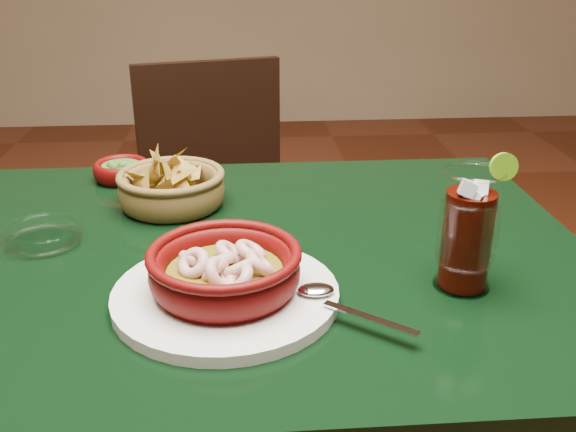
{
  "coord_description": "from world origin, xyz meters",
  "views": [
    {
      "loc": [
        0.07,
        -0.88,
        1.18
      ],
      "look_at": [
        0.14,
        -0.02,
        0.81
      ],
      "focal_mm": 40.0,
      "sensor_mm": 36.0,
      "label": 1
    }
  ],
  "objects": [
    {
      "name": "chip_basket",
      "position": [
        -0.05,
        0.18,
        0.78
      ],
      "size": [
        0.22,
        0.22,
        0.12
      ],
      "color": "brown",
      "rests_on": "dining_table"
    },
    {
      "name": "shrimp_plate",
      "position": [
        0.05,
        -0.15,
        0.78
      ],
      "size": [
        0.37,
        0.29,
        0.08
      ],
      "color": "silver",
      "rests_on": "dining_table"
    },
    {
      "name": "glass_ashtray",
      "position": [
        -0.23,
        0.04,
        0.76
      ],
      "size": [
        0.13,
        0.13,
        0.03
      ],
      "color": "white",
      "rests_on": "dining_table"
    },
    {
      "name": "dining_table",
      "position": [
        0.0,
        0.0,
        0.65
      ],
      "size": [
        1.2,
        0.8,
        0.75
      ],
      "color": "black",
      "rests_on": "ground"
    },
    {
      "name": "dining_chair",
      "position": [
        0.02,
        0.71,
        0.49
      ],
      "size": [
        0.5,
        0.5,
        0.89
      ],
      "color": "black",
      "rests_on": "ground"
    },
    {
      "name": "guacamole_ramekin",
      "position": [
        -0.16,
        0.32,
        0.77
      ],
      "size": [
        0.13,
        0.13,
        0.04
      ],
      "color": "#440404",
      "rests_on": "dining_table"
    },
    {
      "name": "cola_drink",
      "position": [
        0.37,
        -0.14,
        0.83
      ],
      "size": [
        0.17,
        0.17,
        0.19
      ],
      "color": "white",
      "rests_on": "dining_table"
    }
  ]
}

